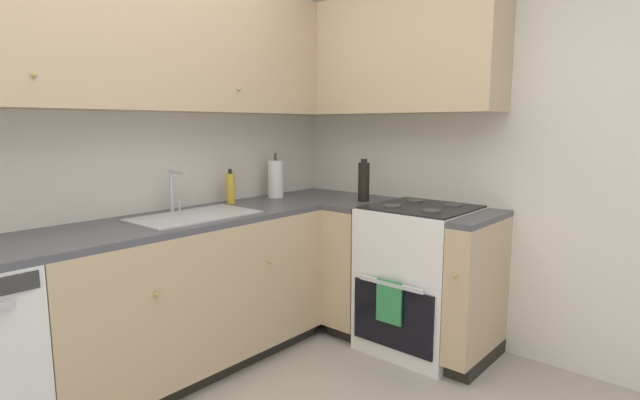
{
  "coord_description": "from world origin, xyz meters",
  "views": [
    {
      "loc": [
        -1.1,
        -1.26,
        1.43
      ],
      "look_at": [
        0.99,
        0.56,
        1.0
      ],
      "focal_mm": 27.66,
      "sensor_mm": 36.0,
      "label": 1
    }
  ],
  "objects_px": {
    "paper_towel_roll": "(275,179)",
    "oil_bottle": "(364,181)",
    "oven_range": "(420,277)",
    "soap_bottle": "(231,188)"
  },
  "relations": [
    {
      "from": "soap_bottle",
      "to": "oil_bottle",
      "type": "height_order",
      "value": "oil_bottle"
    },
    {
      "from": "soap_bottle",
      "to": "oil_bottle",
      "type": "bearing_deg",
      "value": -42.5
    },
    {
      "from": "oven_range",
      "to": "paper_towel_roll",
      "type": "bearing_deg",
      "value": 105.54
    },
    {
      "from": "paper_towel_roll",
      "to": "oil_bottle",
      "type": "bearing_deg",
      "value": -65.41
    },
    {
      "from": "oven_range",
      "to": "oil_bottle",
      "type": "xyz_separation_m",
      "value": [
        -0.02,
        0.44,
        0.58
      ]
    },
    {
      "from": "oven_range",
      "to": "soap_bottle",
      "type": "bearing_deg",
      "value": 122.9
    },
    {
      "from": "oil_bottle",
      "to": "paper_towel_roll",
      "type": "bearing_deg",
      "value": 114.59
    },
    {
      "from": "soap_bottle",
      "to": "paper_towel_roll",
      "type": "xyz_separation_m",
      "value": [
        0.39,
        -0.02,
        0.03
      ]
    },
    {
      "from": "paper_towel_roll",
      "to": "soap_bottle",
      "type": "bearing_deg",
      "value": 177.07
    },
    {
      "from": "paper_towel_roll",
      "to": "oil_bottle",
      "type": "relative_size",
      "value": 1.13
    }
  ]
}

